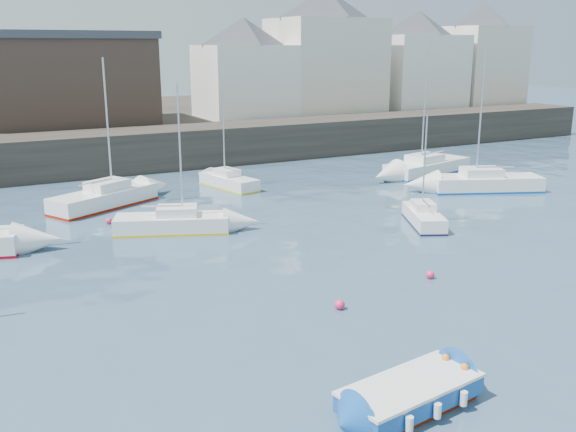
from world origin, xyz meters
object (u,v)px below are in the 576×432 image
sailboat_h (104,198)px  buoy_far (109,224)px  sailboat_b (173,223)px  sailboat_d (485,182)px  buoy_mid (430,278)px  sailboat_c (424,217)px  blue_dinghy (410,394)px  sailboat_g (427,166)px  buoy_near (340,309)px  sailboat_f (229,181)px

sailboat_h → buoy_far: sailboat_h is taller
sailboat_b → sailboat_d: (21.26, -0.30, 0.07)m
sailboat_d → buoy_mid: 17.96m
sailboat_b → sailboat_h: (-1.93, 6.97, 0.08)m
sailboat_c → buoy_mid: (-5.06, -6.61, -0.44)m
sailboat_c → sailboat_d: sailboat_d is taller
blue_dinghy → sailboat_g: bearing=49.6°
blue_dinghy → buoy_near: (1.88, 6.45, -0.42)m
buoy_near → sailboat_c: bearing=37.0°
sailboat_b → sailboat_g: 22.46m
sailboat_f → sailboat_c: bearing=-67.1°
sailboat_f → buoy_mid: sailboat_f is taller
sailboat_b → sailboat_g: size_ratio=0.78×
sailboat_f → sailboat_h: bearing=-170.1°
sailboat_c → buoy_near: bearing=-143.0°
blue_dinghy → sailboat_b: (-0.37, 18.95, 0.06)m
sailboat_c → buoy_far: sailboat_c is taller
sailboat_b → buoy_mid: bearing=-57.8°
blue_dinghy → sailboat_c: size_ratio=0.72×
sailboat_c → buoy_near: 12.61m
sailboat_f → sailboat_g: bearing=-9.1°
blue_dinghy → sailboat_d: (20.89, 18.65, 0.13)m
sailboat_b → sailboat_f: size_ratio=1.16×
sailboat_d → buoy_mid: size_ratio=26.33×
sailboat_g → buoy_far: bearing=-172.9°
buoy_far → sailboat_d: bearing=-8.0°
blue_dinghy → buoy_far: size_ratio=11.97×
sailboat_d → sailboat_h: (-23.19, 7.27, 0.01)m
buoy_near → buoy_mid: (5.01, 0.96, 0.00)m
sailboat_h → buoy_near: sailboat_h is taller
sailboat_c → sailboat_f: size_ratio=0.90×
blue_dinghy → buoy_far: blue_dinghy is taller
sailboat_d → buoy_near: (-19.01, -12.20, -0.56)m
blue_dinghy → sailboat_h: size_ratio=0.48×
sailboat_b → blue_dinghy: bearing=-88.9°
blue_dinghy → sailboat_h: bearing=95.1°
blue_dinghy → sailboat_b: size_ratio=0.56×
buoy_far → sailboat_g: bearing=7.1°
sailboat_d → buoy_far: size_ratio=26.27×
sailboat_g → sailboat_h: (-23.56, 0.91, 0.02)m
sailboat_b → buoy_mid: sailboat_b is taller
sailboat_b → sailboat_c: size_ratio=1.29×
sailboat_f → blue_dinghy: bearing=-102.9°
blue_dinghy → buoy_far: 22.22m
sailboat_c → buoy_mid: sailboat_c is taller
sailboat_d → sailboat_f: 17.04m
buoy_near → buoy_mid: size_ratio=1.09×
sailboat_b → sailboat_d: sailboat_d is taller
sailboat_d → buoy_far: bearing=172.0°
buoy_far → sailboat_b: bearing=-50.1°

